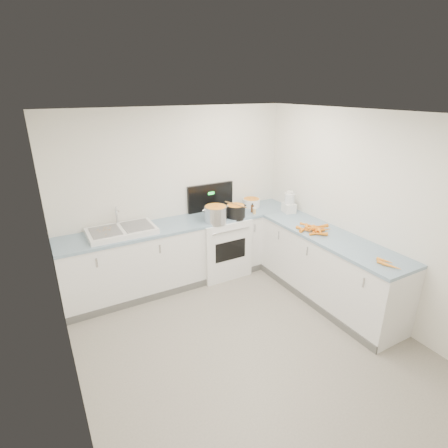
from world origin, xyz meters
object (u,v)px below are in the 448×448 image
mixing_bowl (251,203)px  food_processor (289,203)px  stove (220,244)px  spice_jar (254,211)px  sink (122,231)px  extract_bottle (252,209)px  black_pot (236,212)px  steel_pot (216,214)px

mixing_bowl → food_processor: size_ratio=0.85×
stove → spice_jar: stove is taller
sink → extract_bottle: 1.97m
stove → food_processor: bearing=-21.1°
black_pot → food_processor: 0.85m
black_pot → spice_jar: 0.32m
steel_pot → food_processor: size_ratio=1.00×
spice_jar → sink: bearing=173.8°
steel_pot → black_pot: bearing=2.0°
steel_pot → black_pot: (0.34, 0.01, -0.02)m
black_pot → mixing_bowl: bearing=31.9°
steel_pot → stove: bearing=48.3°
sink → spice_jar: sink is taller
stove → steel_pot: (-0.16, -0.18, 0.57)m
steel_pot → mixing_bowl: (0.81, 0.31, -0.04)m
black_pot → sink: bearing=173.5°
mixing_bowl → extract_bottle: 0.27m
black_pot → spice_jar: black_pot is taller
black_pot → mixing_bowl: black_pot is taller
stove → black_pot: bearing=-43.4°
stove → sink: stove is taller
steel_pot → extract_bottle: steel_pot is taller
sink → black_pot: (1.63, -0.18, 0.04)m
black_pot → mixing_bowl: 0.56m
spice_jar → extract_bottle: bearing=78.4°
stove → extract_bottle: stove is taller
stove → mixing_bowl: size_ratio=4.79×
sink → food_processor: (2.45, -0.40, 0.11)m
black_pot → spice_jar: (0.32, -0.03, -0.04)m
sink → food_processor: 2.49m
food_processor → mixing_bowl: bearing=124.3°
steel_pot → mixing_bowl: bearing=20.7°
black_pot → food_processor: size_ratio=0.85×
sink → steel_pot: bearing=-8.6°
extract_bottle → spice_jar: bearing=-101.6°
stove → extract_bottle: size_ratio=11.73×
sink → extract_bottle: size_ratio=7.42×
stove → spice_jar: (0.49, -0.20, 0.51)m
steel_pot → food_processor: (1.16, -0.21, 0.04)m
mixing_bowl → food_processor: bearing=-55.7°
extract_bottle → spice_jar: extract_bottle is taller
black_pot → food_processor: (0.82, -0.22, 0.06)m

